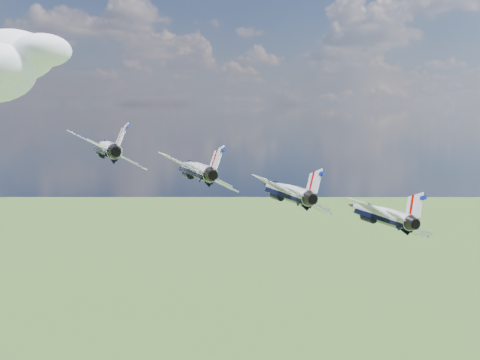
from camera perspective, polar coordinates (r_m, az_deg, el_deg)
jet_0 at (r=88.28m, az=-12.55°, el=3.00°), size 16.05×19.21×9.70m
jet_1 at (r=85.23m, az=-4.30°, el=1.03°), size 16.05×19.21×9.70m
jet_2 at (r=84.16m, az=4.35°, el=-1.05°), size 16.05×19.21×9.70m
jet_3 at (r=85.15m, az=13.02°, el=-3.11°), size 16.05×19.21×9.70m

